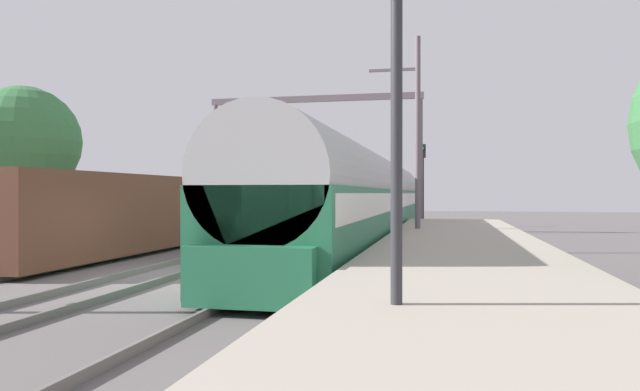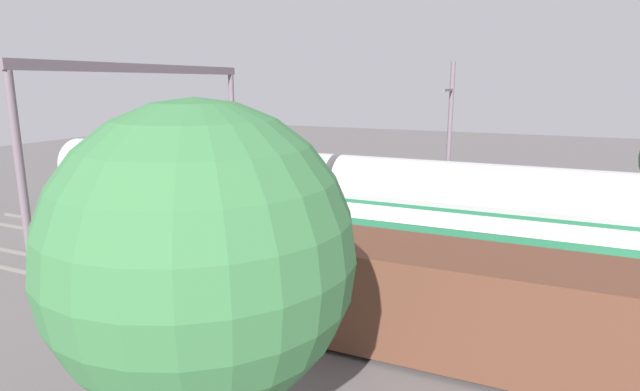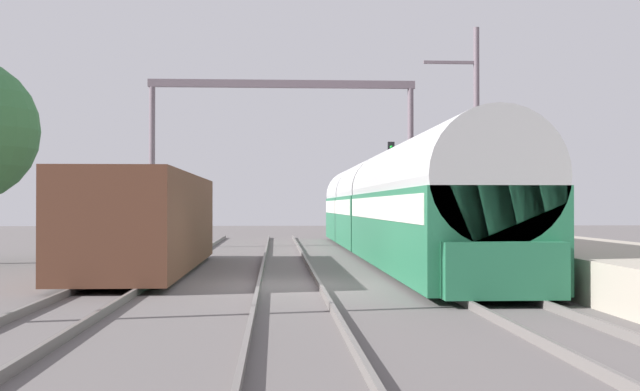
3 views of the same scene
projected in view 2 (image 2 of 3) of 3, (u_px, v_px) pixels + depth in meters
The scene contains 9 objects.
track_east at pixel (631, 278), 18.98m from camera, with size 1.52×60.00×0.16m.
platform at pixel (570, 234), 23.10m from camera, with size 4.40×28.00×0.90m.
passenger_train at pixel (338, 199), 23.29m from camera, with size 2.93×32.85×3.82m.
freight_car at pixel (486, 309), 13.16m from camera, with size 2.80×13.00×2.70m.
person_crossing at pixel (229, 200), 27.24m from camera, with size 0.29×0.43×1.73m.
railway_signal_far at pixel (145, 147), 29.90m from camera, with size 0.36×0.30×5.44m.
catenary_gantry at pixel (151, 118), 21.66m from camera, with size 12.54×0.28×7.86m.
catenary_pole_east_mid at pixel (448, 150), 23.14m from camera, with size 1.90×0.20×8.00m.
tree_west_background at pixel (202, 255), 8.08m from camera, with size 4.87×4.87×6.93m.
Camera 2 is at (-16.95, 3.08, 7.14)m, focal length 28.90 mm.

